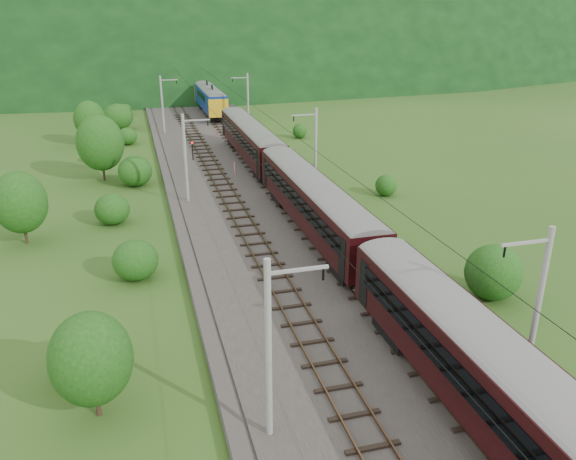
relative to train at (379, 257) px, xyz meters
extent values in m
plane|color=#264B17|center=(-2.40, -8.68, -3.61)|extent=(600.00, 600.00, 0.00)
cube|color=#38332D|center=(-2.40, 1.32, -3.46)|extent=(14.00, 220.00, 0.30)
cube|color=brown|center=(-5.52, 1.32, -3.12)|extent=(0.08, 220.00, 0.15)
cube|color=brown|center=(-4.08, 1.32, -3.12)|extent=(0.08, 220.00, 0.15)
cube|color=black|center=(-4.80, 1.32, -3.25)|extent=(2.40, 220.00, 0.12)
cube|color=brown|center=(-0.72, 1.32, -3.12)|extent=(0.08, 220.00, 0.15)
cube|color=brown|center=(0.72, 1.32, -3.12)|extent=(0.08, 220.00, 0.15)
cube|color=black|center=(0.00, 1.32, -3.25)|extent=(2.40, 220.00, 0.12)
cylinder|color=gray|center=(-8.60, -8.68, 0.69)|extent=(0.28, 0.28, 8.00)
cube|color=gray|center=(-7.40, -8.68, 4.09)|extent=(2.40, 0.12, 0.12)
cylinder|color=black|center=(-6.40, -8.68, 3.79)|extent=(0.10, 0.10, 0.50)
cylinder|color=gray|center=(-8.60, 23.32, 0.69)|extent=(0.28, 0.28, 8.00)
cube|color=gray|center=(-7.40, 23.32, 4.09)|extent=(2.40, 0.12, 0.12)
cylinder|color=black|center=(-6.40, 23.32, 3.79)|extent=(0.10, 0.10, 0.50)
cylinder|color=gray|center=(-8.60, 55.32, 0.69)|extent=(0.28, 0.28, 8.00)
cube|color=gray|center=(-7.40, 55.32, 4.09)|extent=(2.40, 0.12, 0.12)
cylinder|color=black|center=(-6.40, 55.32, 3.79)|extent=(0.10, 0.10, 0.50)
cylinder|color=gray|center=(-8.60, 87.32, 0.69)|extent=(0.28, 0.28, 8.00)
cube|color=gray|center=(-7.40, 87.32, 4.09)|extent=(2.40, 0.12, 0.12)
cylinder|color=black|center=(-6.40, 87.32, 3.79)|extent=(0.10, 0.10, 0.50)
cylinder|color=gray|center=(-8.60, 119.32, 0.69)|extent=(0.28, 0.28, 8.00)
cube|color=gray|center=(-7.40, 119.32, 4.09)|extent=(2.40, 0.12, 0.12)
cylinder|color=black|center=(-6.40, 119.32, 3.79)|extent=(0.10, 0.10, 0.50)
cylinder|color=gray|center=(3.80, -8.68, 0.69)|extent=(0.28, 0.28, 8.00)
cube|color=gray|center=(2.60, -8.68, 4.09)|extent=(2.40, 0.12, 0.12)
cylinder|color=black|center=(1.60, -8.68, 3.79)|extent=(0.10, 0.10, 0.50)
cylinder|color=gray|center=(3.80, 23.32, 0.69)|extent=(0.28, 0.28, 8.00)
cube|color=gray|center=(2.60, 23.32, 4.09)|extent=(2.40, 0.12, 0.12)
cylinder|color=black|center=(1.60, 23.32, 3.79)|extent=(0.10, 0.10, 0.50)
cylinder|color=gray|center=(3.80, 55.32, 0.69)|extent=(0.28, 0.28, 8.00)
cube|color=gray|center=(2.60, 55.32, 4.09)|extent=(2.40, 0.12, 0.12)
cylinder|color=black|center=(1.60, 55.32, 3.79)|extent=(0.10, 0.10, 0.50)
cylinder|color=gray|center=(3.80, 87.32, 0.69)|extent=(0.28, 0.28, 8.00)
cube|color=gray|center=(2.60, 87.32, 4.09)|extent=(2.40, 0.12, 0.12)
cylinder|color=black|center=(1.60, 87.32, 3.79)|extent=(0.10, 0.10, 0.50)
cylinder|color=gray|center=(3.80, 119.32, 0.69)|extent=(0.28, 0.28, 8.00)
cube|color=gray|center=(2.60, 119.32, 4.09)|extent=(2.40, 0.12, 0.12)
cylinder|color=black|center=(1.60, 119.32, 3.79)|extent=(0.10, 0.10, 0.50)
cylinder|color=black|center=(-4.80, 1.32, 3.49)|extent=(0.03, 198.00, 0.03)
cylinder|color=black|center=(0.00, 1.32, 3.49)|extent=(0.03, 198.00, 0.03)
ellipsoid|color=black|center=(-2.40, 251.32, -3.61)|extent=(504.00, 360.00, 244.00)
cube|color=black|center=(0.00, -11.57, -0.58)|extent=(2.97, 22.52, 3.07)
cylinder|color=gray|center=(0.00, -11.57, 0.80)|extent=(2.97, 22.41, 2.97)
cube|color=black|center=(-1.50, -11.57, -0.22)|extent=(0.05, 19.82, 1.18)
cube|color=black|center=(1.50, -11.57, -0.22)|extent=(0.05, 19.82, 1.18)
cube|color=black|center=(0.00, -3.69, -2.58)|extent=(2.25, 3.28, 0.92)
cube|color=black|center=(0.00, 12.05, -0.58)|extent=(2.97, 22.52, 3.07)
cylinder|color=gray|center=(0.00, 12.05, 0.80)|extent=(2.97, 22.41, 2.97)
cube|color=black|center=(-1.50, 12.05, -0.22)|extent=(0.05, 19.82, 1.18)
cube|color=black|center=(1.50, 12.05, -0.22)|extent=(0.05, 19.82, 1.18)
cube|color=black|center=(0.00, 4.17, -2.58)|extent=(2.25, 3.28, 0.92)
cube|color=black|center=(0.00, 19.93, -2.58)|extent=(2.25, 3.28, 0.92)
cube|color=black|center=(0.00, 35.67, -0.58)|extent=(2.97, 22.52, 3.07)
cylinder|color=gray|center=(0.00, 35.67, 0.80)|extent=(2.97, 22.41, 2.97)
cube|color=black|center=(-1.50, 35.67, -0.22)|extent=(0.05, 19.82, 1.18)
cube|color=black|center=(1.50, 35.67, -0.22)|extent=(0.05, 19.82, 1.18)
cube|color=black|center=(0.00, 27.79, -2.58)|extent=(2.25, 3.28, 0.92)
cube|color=black|center=(0.00, 43.55, -2.58)|extent=(2.25, 3.28, 0.92)
cube|color=navy|center=(0.00, 68.50, -0.58)|extent=(2.97, 18.43, 3.07)
cylinder|color=gray|center=(0.00, 68.50, 0.80)|extent=(2.97, 18.33, 2.97)
cube|color=black|center=(-1.50, 68.50, -0.22)|extent=(0.05, 16.21, 1.18)
cube|color=black|center=(1.50, 68.50, -0.22)|extent=(0.05, 16.21, 1.18)
cube|color=black|center=(0.00, 62.05, -2.58)|extent=(2.25, 3.28, 0.92)
cube|color=black|center=(0.00, 74.95, -2.58)|extent=(2.25, 3.28, 0.92)
cube|color=gold|center=(0.00, 77.51, -0.79)|extent=(3.03, 0.50, 2.76)
cube|color=gold|center=(0.00, 59.49, -0.79)|extent=(3.03, 0.50, 2.76)
cube|color=black|center=(0.00, 71.50, 1.51)|extent=(0.08, 1.60, 0.92)
cylinder|color=red|center=(-2.79, 30.94, -2.63)|extent=(0.14, 0.14, 1.35)
cylinder|color=red|center=(-1.89, 49.87, -2.62)|extent=(0.15, 0.15, 1.37)
cylinder|color=black|center=(-6.42, 38.38, -2.31)|extent=(0.14, 0.14, 2.00)
sphere|color=red|center=(-6.42, 38.38, -1.26)|extent=(0.24, 0.24, 0.24)
ellipsoid|color=#184713|center=(-16.41, -1.89, -2.47)|extent=(2.53, 2.53, 2.28)
ellipsoid|color=#184713|center=(-13.60, 8.37, -2.25)|extent=(3.03, 3.03, 2.73)
ellipsoid|color=#184713|center=(-15.24, 19.60, -2.31)|extent=(2.90, 2.90, 2.61)
ellipsoid|color=#184713|center=(-13.13, 30.45, -2.08)|extent=(3.41, 3.41, 3.07)
ellipsoid|color=#184713|center=(-17.00, 40.89, -2.55)|extent=(2.36, 2.36, 2.12)
ellipsoid|color=#184713|center=(-13.76, 50.15, -2.46)|extent=(2.56, 2.56, 2.30)
ellipsoid|color=#184713|center=(-14.93, 60.96, -1.67)|extent=(4.31, 4.31, 3.88)
ellipsoid|color=#184713|center=(-13.91, 74.11, -2.68)|extent=(2.06, 2.06, 1.86)
ellipsoid|color=#184713|center=(-13.74, 83.87, -1.48)|extent=(4.74, 4.74, 4.26)
cylinder|color=black|center=(-15.57, -5.21, -2.23)|extent=(0.24, 0.24, 2.75)
ellipsoid|color=#184713|center=(-15.57, -5.21, -0.66)|extent=(3.54, 3.54, 4.25)
cylinder|color=black|center=(-21.66, 17.00, -2.06)|extent=(0.24, 0.24, 3.09)
ellipsoid|color=#184713|center=(-21.66, 17.00, -0.30)|extent=(3.98, 3.98, 4.77)
cylinder|color=black|center=(-16.34, 33.32, -1.73)|extent=(0.24, 0.24, 3.75)
ellipsoid|color=#184713|center=(-16.34, 33.32, 0.41)|extent=(4.83, 4.83, 5.79)
cylinder|color=black|center=(-18.30, 51.15, -2.02)|extent=(0.24, 0.24, 3.18)
ellipsoid|color=#184713|center=(-18.30, 51.15, -0.20)|extent=(4.09, 4.09, 4.91)
ellipsoid|color=#184713|center=(7.68, -0.26, -2.04)|extent=(3.49, 3.49, 3.14)
ellipsoid|color=#184713|center=(10.14, 20.59, -2.67)|extent=(2.09, 2.09, 1.88)
ellipsoid|color=#184713|center=(9.60, 48.00, -2.69)|extent=(2.04, 2.04, 1.83)
camera|label=1|loc=(-12.86, -26.97, 13.20)|focal=35.00mm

